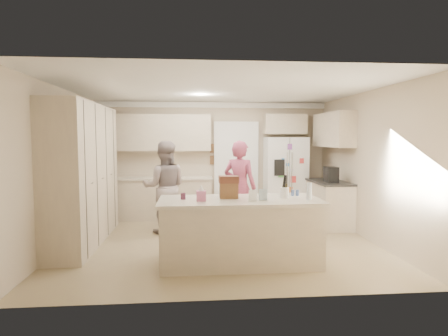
{
  "coord_description": "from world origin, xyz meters",
  "views": [
    {
      "loc": [
        -0.48,
        -6.28,
        1.79
      ],
      "look_at": [
        0.1,
        0.35,
        1.25
      ],
      "focal_mm": 30.0,
      "sensor_mm": 36.0,
      "label": 1
    }
  ],
  "objects": [
    {
      "name": "wall_front",
      "position": [
        0.0,
        -2.31,
        1.3
      ],
      "size": [
        5.2,
        0.02,
        2.6
      ],
      "primitive_type": "cube",
      "color": "#C6B498",
      "rests_on": "ground"
    },
    {
      "name": "fridge_seam",
      "position": [
        1.63,
        1.6,
        0.9
      ],
      "size": [
        0.02,
        0.02,
        1.78
      ],
      "primitive_type": "cube",
      "color": "gray",
      "rests_on": "refrigerator"
    },
    {
      "name": "fridge_handle_r",
      "position": [
        1.68,
        1.58,
        1.05
      ],
      "size": [
        0.02,
        0.02,
        0.85
      ],
      "primitive_type": "cylinder",
      "color": "silver",
      "rests_on": "refrigerator"
    },
    {
      "name": "wall_back",
      "position": [
        0.0,
        2.31,
        1.3
      ],
      "size": [
        5.2,
        0.02,
        2.6
      ],
      "primitive_type": "cube",
      "color": "#C6B498",
      "rests_on": "ground"
    },
    {
      "name": "island_top",
      "position": [
        0.2,
        -1.1,
        0.9
      ],
      "size": [
        2.28,
        0.96,
        0.05
      ],
      "primitive_type": "cube",
      "color": "beige",
      "rests_on": "island_base"
    },
    {
      "name": "wall_frame_upper",
      "position": [
        0.02,
        2.27,
        1.55
      ],
      "size": [
        0.15,
        0.02,
        0.2
      ],
      "primitive_type": "cube",
      "color": "brown",
      "rests_on": "wall_back"
    },
    {
      "name": "shaker_salt",
      "position": [
        1.02,
        -0.88,
        0.97
      ],
      "size": [
        0.05,
        0.05,
        0.09
      ],
      "primitive_type": "cylinder",
      "color": "#48619D",
      "rests_on": "island_top"
    },
    {
      "name": "wall_left",
      "position": [
        -2.61,
        0.0,
        1.3
      ],
      "size": [
        0.02,
        4.6,
        2.6
      ],
      "primitive_type": "cube",
      "color": "#C6B498",
      "rests_on": "ground"
    },
    {
      "name": "fridge_dispenser",
      "position": [
        1.41,
        1.59,
        1.15
      ],
      "size": [
        0.22,
        0.03,
        0.35
      ],
      "primitive_type": "cube",
      "color": "black",
      "rests_on": "refrigerator"
    },
    {
      "name": "back_base_cab",
      "position": [
        -1.15,
        2.0,
        0.44
      ],
      "size": [
        2.2,
        0.6,
        0.88
      ],
      "primitive_type": "cube",
      "color": "beige",
      "rests_on": "floor"
    },
    {
      "name": "greeting_card_b",
      "position": [
        0.5,
        -1.25,
        1.01
      ],
      "size": [
        0.12,
        0.05,
        0.16
      ],
      "primitive_type": "cube",
      "rotation": [
        0.15,
        0.0,
        -0.1
      ],
      "color": "silver",
      "rests_on": "island_top"
    },
    {
      "name": "back_countertop",
      "position": [
        -1.15,
        1.99,
        0.9
      ],
      "size": [
        2.24,
        0.63,
        0.04
      ],
      "primitive_type": "cube",
      "color": "beige",
      "rests_on": "back_base_cab"
    },
    {
      "name": "doorway_opening",
      "position": [
        0.55,
        2.28,
        1.05
      ],
      "size": [
        0.9,
        0.06,
        2.1
      ],
      "primitive_type": "cube",
      "color": "black",
      "rests_on": "floor"
    },
    {
      "name": "tissue_box",
      "position": [
        -0.35,
        -1.2,
        1.0
      ],
      "size": [
        0.13,
        0.13,
        0.14
      ],
      "primitive_type": "cube",
      "color": "#CC6796",
      "rests_on": "island_top"
    },
    {
      "name": "floor",
      "position": [
        0.0,
        0.0,
        -0.01
      ],
      "size": [
        5.2,
        4.6,
        0.02
      ],
      "primitive_type": "cube",
      "color": "#8E7B58",
      "rests_on": "ground"
    },
    {
      "name": "doorway_casing",
      "position": [
        0.55,
        2.24,
        1.05
      ],
      "size": [
        1.02,
        0.03,
        2.22
      ],
      "primitive_type": "cube",
      "color": "white",
      "rests_on": "floor"
    },
    {
      "name": "teen_girl",
      "position": [
        0.41,
        0.54,
        0.87
      ],
      "size": [
        0.76,
        0.68,
        1.74
      ],
      "primitive_type": "imported",
      "rotation": [
        0.0,
        0.0,
        2.6
      ],
      "color": "#AF4B65",
      "rests_on": "floor"
    },
    {
      "name": "over_fridge_cab",
      "position": [
        1.65,
        2.12,
        2.1
      ],
      "size": [
        0.95,
        0.35,
        0.45
      ],
      "primitive_type": "cube",
      "color": "beige",
      "rests_on": "wall_back"
    },
    {
      "name": "right_countertop",
      "position": [
        2.29,
        1.0,
        0.9
      ],
      "size": [
        0.63,
        1.24,
        0.04
      ],
      "primitive_type": "cube",
      "color": "#2D2B28",
      "rests_on": "right_base_cab"
    },
    {
      "name": "shaker_pepper",
      "position": [
        1.09,
        -0.88,
        0.97
      ],
      "size": [
        0.05,
        0.05,
        0.09
      ],
      "primitive_type": "cylinder",
      "color": "#48619D",
      "rests_on": "island_top"
    },
    {
      "name": "dollhouse_body",
      "position": [
        0.05,
        -1.0,
        1.04
      ],
      "size": [
        0.26,
        0.18,
        0.22
      ],
      "primitive_type": "cube",
      "color": "brown",
      "rests_on": "island_top"
    },
    {
      "name": "tissue_plume",
      "position": [
        -0.35,
        -1.2,
        1.1
      ],
      "size": [
        0.08,
        0.08,
        0.08
      ],
      "primitive_type": "cone",
      "color": "white",
      "rests_on": "tissue_box"
    },
    {
      "name": "back_upper_cab",
      "position": [
        -1.15,
        2.12,
        1.9
      ],
      "size": [
        2.2,
        0.35,
        0.8
      ],
      "primitive_type": "cube",
      "color": "beige",
      "rests_on": "wall_back"
    },
    {
      "name": "ceiling",
      "position": [
        0.0,
        0.0,
        2.61
      ],
      "size": [
        5.2,
        4.6,
        0.02
      ],
      "primitive_type": "cube",
      "color": "white",
      "rests_on": "wall_back"
    },
    {
      "name": "teen_boy",
      "position": [
        -0.99,
        0.77,
        0.86
      ],
      "size": [
        0.86,
        0.67,
        1.73
      ],
      "primitive_type": "imported",
      "rotation": [
        0.0,
        0.0,
        3.17
      ],
      "color": "gray",
      "rests_on": "floor"
    },
    {
      "name": "jam_jar",
      "position": [
        -0.6,
        -1.05,
        0.97
      ],
      "size": [
        0.07,
        0.07,
        0.09
      ],
      "primitive_type": "cylinder",
      "color": "#59263F",
      "rests_on": "island_top"
    },
    {
      "name": "crown_back",
      "position": [
        0.0,
        2.26,
        2.53
      ],
      "size": [
        5.2,
        0.08,
        0.12
      ],
      "primitive_type": "cube",
      "color": "white",
      "rests_on": "wall_back"
    },
    {
      "name": "dollhouse_roof",
      "position": [
        0.05,
        -1.0,
        1.2
      ],
      "size": [
        0.28,
        0.2,
        0.1
      ],
      "primitive_type": "cube",
      "color": "#592D1E",
      "rests_on": "dollhouse_body"
    },
    {
      "name": "wall_frame_lower",
      "position": [
        0.02,
        2.27,
        1.28
      ],
      "size": [
        0.15,
        0.02,
        0.2
      ],
      "primitive_type": "cube",
      "color": "brown",
      "rests_on": "wall_back"
    },
    {
      "name": "refrigerator",
      "position": [
        1.63,
        1.95,
        0.9
      ],
      "size": [
        0.92,
        0.73,
        1.8
      ],
      "primitive_type": "cube",
      "rotation": [
        0.0,
        0.0,
        -0.03
      ],
      "color": "white",
      "rests_on": "floor"
    },
    {
      "name": "utensil_crock",
      "position": [
        0.85,
        -1.05,
        1.0
      ],
      "size": [
        0.13,
        0.13,
        0.15
      ],
      "primitive_type": "cylinder",
      "color": "white",
      "rests_on": "island_top"
    },
    {
      "name": "right_upper_cab",
      "position": [
        2.43,
        1.2,
        1.95
      ],
      "size": [
        0.35,
        1.5,
        0.7
      ],
      "primitive_type": "cube",
      "color": "beige",
      "rests_on": "wall_right"
    },
    {
      "name": "fridge_handle_l",
      "position": [
        1.58,
        1.58,
        1.05
      ],
      "size": [
        0.02,
        0.02,
        0.85
      ],
      "primitive_type": "cylinder",
      "color": "silver",
      "rests_on": "refrigerator"
    },
    {
      "name": "right_base_cab",
      "position": [
        2.3,
        1.0,
        0.44
      ],
      "size": [
        0.6,
        1.2,
        0.88
      ],
      "primitive_type": "cube",
      "color": "beige",
      "rests_on": "floor"
    },
    {
      "name": "greeting_card_a",
      "position": [
        0.35,
        -1.3,
        1.01
      ],
      "size": [
        0.12,
        0.06,
        0.16
      ],
      "primitive_type": "cube",
      "rotation": [
        0.15,
        0.0,
        0.2
      ],
      "color": "white",
      "rests_on": "island_top"
    },
    {
      "name": "fridge_magnets",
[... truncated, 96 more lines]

